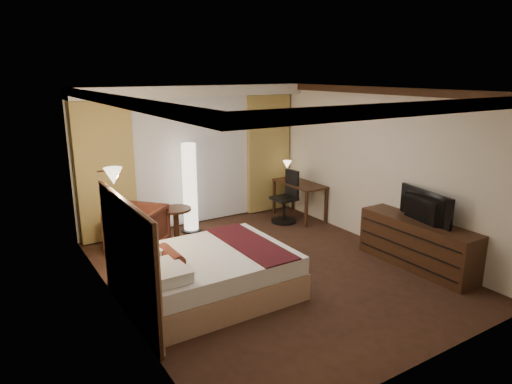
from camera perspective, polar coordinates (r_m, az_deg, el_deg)
floor at (r=7.09m, az=1.75°, el=-9.74°), size 4.50×5.50×0.01m
ceiling at (r=6.44m, az=1.95°, el=12.64°), size 4.50×5.50×0.01m
back_wall at (r=8.99m, az=-8.06°, el=4.50°), size 4.50×0.02×2.70m
left_wall at (r=5.73m, az=-17.14°, el=-2.04°), size 0.02×5.50×2.70m
right_wall at (r=8.09m, az=15.18°, el=2.95°), size 0.02×5.50×2.70m
crown_molding at (r=6.45m, az=1.94°, el=12.11°), size 4.50×5.50×0.12m
soffit at (r=8.63m, az=-7.66°, el=12.44°), size 4.50×0.50×0.20m
curtain_sheer at (r=8.94m, az=-7.82°, el=3.79°), size 2.48×0.04×2.45m
curtain_left_drape at (r=8.34m, az=-18.31°, el=2.36°), size 1.00×0.14×2.45m
curtain_right_drape at (r=9.71m, az=1.51°, el=4.80°), size 1.00×0.14×2.45m
wall_sconce at (r=6.27m, az=-17.42°, el=1.92°), size 0.24×0.24×0.24m
bed at (r=6.26m, az=-5.76°, el=-10.14°), size 2.12×1.66×0.62m
headboard at (r=5.74m, az=-15.58°, el=-8.28°), size 0.12×1.96×1.50m
armchair at (r=7.94m, az=-14.67°, el=-4.20°), size 1.12×1.12×0.84m
side_table at (r=8.28m, az=-9.93°, el=-4.00°), size 0.55×0.55×0.60m
floor_lamp at (r=8.56m, az=-8.27°, el=0.52°), size 0.36×0.36×1.70m
desk at (r=9.42m, az=5.43°, el=-1.05°), size 0.55×1.19×0.75m
desk_lamp at (r=9.63m, az=3.90°, el=2.69°), size 0.18×0.18×0.34m
office_chair at (r=9.09m, az=3.53°, el=-0.58°), size 0.52×0.52×1.06m
dresser at (r=7.50m, az=19.50°, el=-6.12°), size 0.50×1.92×0.75m
television at (r=7.27m, az=19.82°, el=-1.12°), size 0.82×1.18×0.14m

